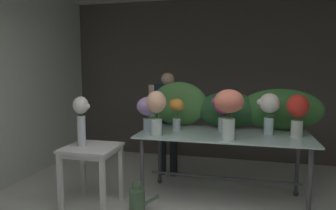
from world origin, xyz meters
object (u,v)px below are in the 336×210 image
object	(u,v)px
vase_ivory_stock	(269,108)
florist	(168,112)
vase_magenta_anemones	(224,108)
vase_coral_lilies	(229,107)
vase_lilac_hydrangea	(149,109)
side_table_white	(92,155)
vase_sunset_ranunculus	(177,110)
watering_can	(138,199)
display_table_glass	(223,143)
vase_peach_peonies	(156,109)
vase_scarlet_snapdragons	(297,111)
vase_white_roses_tall	(81,116)

from	to	relation	value
vase_ivory_stock	florist	bearing A→B (deg)	152.91
vase_magenta_anemones	vase_coral_lilies	distance (m)	0.45
vase_lilac_hydrangea	side_table_white	bearing A→B (deg)	-142.34
vase_sunset_ranunculus	watering_can	world-z (taller)	vase_sunset_ranunculus
vase_magenta_anemones	vase_sunset_ranunculus	bearing A→B (deg)	-174.52
display_table_glass	vase_sunset_ranunculus	world-z (taller)	vase_sunset_ranunculus
vase_peach_peonies	watering_can	size ratio (longest dim) A/B	1.48
side_table_white	vase_magenta_anemones	size ratio (longest dim) A/B	1.50
vase_scarlet_snapdragons	vase_coral_lilies	bearing A→B (deg)	-153.88
vase_sunset_ranunculus	watering_can	bearing A→B (deg)	-123.97
display_table_glass	vase_white_roses_tall	distance (m)	1.72
vase_ivory_stock	vase_peach_peonies	distance (m)	1.32
vase_scarlet_snapdragons	vase_coral_lilies	world-z (taller)	vase_coral_lilies
display_table_glass	vase_peach_peonies	bearing A→B (deg)	-156.41
vase_lilac_hydrangea	vase_coral_lilies	distance (m)	1.04
vase_peach_peonies	vase_white_roses_tall	xyz separation A→B (m)	(-0.86, -0.19, -0.09)
vase_magenta_anemones	watering_can	bearing A→B (deg)	-148.37
vase_lilac_hydrangea	vase_white_roses_tall	xyz separation A→B (m)	(-0.68, -0.43, -0.05)
display_table_glass	vase_white_roses_tall	world-z (taller)	vase_white_roses_tall
vase_sunset_ranunculus	vase_lilac_hydrangea	bearing A→B (deg)	-162.91
display_table_glass	vase_ivory_stock	distance (m)	0.67
side_table_white	florist	size ratio (longest dim) A/B	0.46
vase_sunset_ranunculus	watering_can	distance (m)	1.15
display_table_glass	vase_white_roses_tall	size ratio (longest dim) A/B	3.47
vase_scarlet_snapdragons	vase_sunset_ranunculus	xyz separation A→B (m)	(-1.41, 0.02, -0.04)
vase_scarlet_snapdragons	vase_peach_peonies	xyz separation A→B (m)	(-1.57, -0.33, 0.02)
display_table_glass	florist	bearing A→B (deg)	139.30
display_table_glass	vase_lilac_hydrangea	world-z (taller)	vase_lilac_hydrangea
display_table_glass	vase_scarlet_snapdragons	size ratio (longest dim) A/B	4.16
vase_coral_lilies	vase_peach_peonies	bearing A→B (deg)	177.60
vase_scarlet_snapdragons	vase_coral_lilies	xyz separation A→B (m)	(-0.75, -0.37, 0.07)
vase_lilac_hydrangea	watering_can	world-z (taller)	vase_lilac_hydrangea
florist	vase_coral_lilies	distance (m)	1.50
vase_coral_lilies	vase_white_roses_tall	bearing A→B (deg)	-174.86
vase_lilac_hydrangea	vase_peach_peonies	xyz separation A→B (m)	(0.17, -0.25, 0.04)
florist	watering_can	world-z (taller)	florist
display_table_glass	vase_coral_lilies	bearing A→B (deg)	-78.78
vase_sunset_ranunculus	display_table_glass	bearing A→B (deg)	-2.52
vase_white_roses_tall	watering_can	bearing A→B (deg)	2.20
vase_magenta_anemones	vase_peach_peonies	distance (m)	0.84
vase_coral_lilies	vase_white_roses_tall	xyz separation A→B (m)	(-1.68, -0.15, -0.14)
florist	vase_ivory_stock	size ratio (longest dim) A/B	3.22
vase_ivory_stock	vase_white_roses_tall	xyz separation A→B (m)	(-2.12, -0.56, -0.09)
vase_lilac_hydrangea	vase_scarlet_snapdragons	world-z (taller)	vase_scarlet_snapdragons
vase_ivory_stock	vase_magenta_anemones	distance (m)	0.53
side_table_white	vase_peach_peonies	xyz separation A→B (m)	(0.74, 0.19, 0.55)
display_table_glass	watering_can	size ratio (longest dim) A/B	5.73
side_table_white	vase_peach_peonies	size ratio (longest dim) A/B	1.38
watering_can	vase_magenta_anemones	bearing A→B (deg)	31.63
watering_can	vase_peach_peonies	bearing A→B (deg)	40.90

